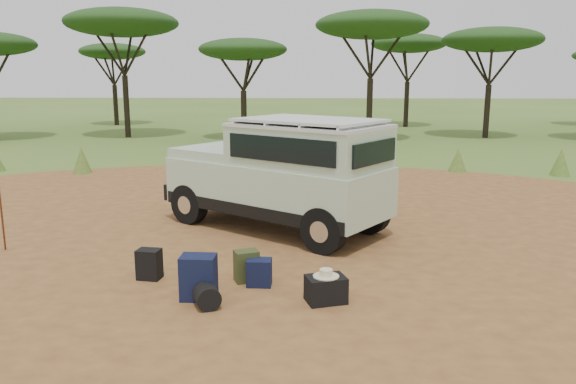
{
  "coord_description": "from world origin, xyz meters",
  "views": [
    {
      "loc": [
        1.27,
        -9.02,
        3.04
      ],
      "look_at": [
        0.86,
        0.82,
        1.0
      ],
      "focal_mm": 35.0,
      "sensor_mm": 36.0,
      "label": 1
    }
  ],
  "objects_px": {
    "backpack_black": "(149,264)",
    "backpack_navy": "(199,278)",
    "safari_vehicle": "(282,176)",
    "duffel_navy": "(259,273)",
    "backpack_olive": "(247,266)",
    "walking_staff": "(2,217)",
    "hard_case": "(326,289)"
  },
  "relations": [
    {
      "from": "backpack_black",
      "to": "backpack_navy",
      "type": "distance_m",
      "value": 1.17
    },
    {
      "from": "safari_vehicle",
      "to": "duffel_navy",
      "type": "xyz_separation_m",
      "value": [
        -0.18,
        -3.12,
        -0.89
      ]
    },
    {
      "from": "backpack_black",
      "to": "backpack_navy",
      "type": "bearing_deg",
      "value": -30.76
    },
    {
      "from": "duffel_navy",
      "to": "backpack_olive",
      "type": "bearing_deg",
      "value": 141.71
    },
    {
      "from": "safari_vehicle",
      "to": "backpack_navy",
      "type": "height_order",
      "value": "safari_vehicle"
    },
    {
      "from": "safari_vehicle",
      "to": "walking_staff",
      "type": "height_order",
      "value": "safari_vehicle"
    },
    {
      "from": "safari_vehicle",
      "to": "hard_case",
      "type": "bearing_deg",
      "value": -43.08
    },
    {
      "from": "backpack_black",
      "to": "safari_vehicle",
      "type": "bearing_deg",
      "value": 65.82
    },
    {
      "from": "safari_vehicle",
      "to": "backpack_black",
      "type": "relative_size",
      "value": 10.2
    },
    {
      "from": "backpack_olive",
      "to": "walking_staff",
      "type": "bearing_deg",
      "value": 142.65
    },
    {
      "from": "hard_case",
      "to": "walking_staff",
      "type": "bearing_deg",
      "value": 142.96
    },
    {
      "from": "safari_vehicle",
      "to": "backpack_navy",
      "type": "xyz_separation_m",
      "value": [
        -0.97,
        -3.66,
        -0.78
      ]
    },
    {
      "from": "backpack_black",
      "to": "backpack_olive",
      "type": "xyz_separation_m",
      "value": [
        1.49,
        -0.04,
        0.01
      ]
    },
    {
      "from": "safari_vehicle",
      "to": "backpack_olive",
      "type": "height_order",
      "value": "safari_vehicle"
    },
    {
      "from": "duffel_navy",
      "to": "backpack_navy",
      "type": "bearing_deg",
      "value": -145.05
    },
    {
      "from": "safari_vehicle",
      "to": "walking_staff",
      "type": "xyz_separation_m",
      "value": [
        -4.74,
        -1.79,
        -0.43
      ]
    },
    {
      "from": "backpack_black",
      "to": "duffel_navy",
      "type": "bearing_deg",
      "value": 1.55
    },
    {
      "from": "safari_vehicle",
      "to": "duffel_navy",
      "type": "distance_m",
      "value": 3.25
    },
    {
      "from": "safari_vehicle",
      "to": "walking_staff",
      "type": "relative_size",
      "value": 3.44
    },
    {
      "from": "hard_case",
      "to": "safari_vehicle",
      "type": "bearing_deg",
      "value": 84.08
    },
    {
      "from": "backpack_black",
      "to": "backpack_olive",
      "type": "height_order",
      "value": "backpack_olive"
    },
    {
      "from": "safari_vehicle",
      "to": "backpack_black",
      "type": "bearing_deg",
      "value": -87.8
    },
    {
      "from": "walking_staff",
      "to": "backpack_navy",
      "type": "height_order",
      "value": "walking_staff"
    },
    {
      "from": "safari_vehicle",
      "to": "walking_staff",
      "type": "bearing_deg",
      "value": -124.43
    },
    {
      "from": "walking_staff",
      "to": "backpack_olive",
      "type": "height_order",
      "value": "walking_staff"
    },
    {
      "from": "backpack_navy",
      "to": "walking_staff",
      "type": "bearing_deg",
      "value": 155.43
    },
    {
      "from": "backpack_navy",
      "to": "backpack_olive",
      "type": "height_order",
      "value": "backpack_navy"
    },
    {
      "from": "backpack_olive",
      "to": "duffel_navy",
      "type": "relative_size",
      "value": 1.19
    },
    {
      "from": "walking_staff",
      "to": "backpack_olive",
      "type": "xyz_separation_m",
      "value": [
        4.35,
        -1.16,
        -0.42
      ]
    },
    {
      "from": "backpack_black",
      "to": "backpack_olive",
      "type": "distance_m",
      "value": 1.49
    },
    {
      "from": "duffel_navy",
      "to": "hard_case",
      "type": "distance_m",
      "value": 1.13
    },
    {
      "from": "walking_staff",
      "to": "backpack_navy",
      "type": "distance_m",
      "value": 4.22
    }
  ]
}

